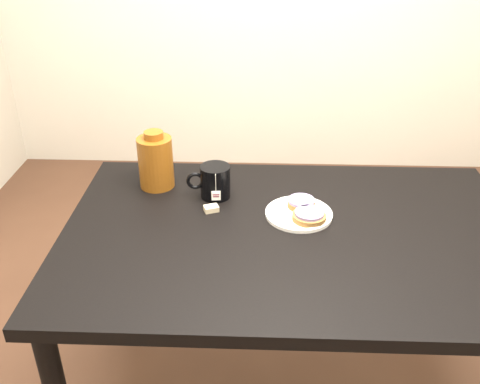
# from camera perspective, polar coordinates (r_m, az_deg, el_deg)

# --- Properties ---
(table) EXTENTS (1.40, 0.90, 0.75)m
(table) POSITION_cam_1_polar(r_m,az_deg,el_deg) (1.68, 5.51, -6.50)
(table) COLOR black
(table) RESTS_ON ground_plane
(plate) EXTENTS (0.21, 0.21, 0.02)m
(plate) POSITION_cam_1_polar(r_m,az_deg,el_deg) (1.70, 6.29, -2.26)
(plate) COLOR white
(plate) RESTS_ON table
(bagel_back) EXTENTS (0.10, 0.10, 0.03)m
(bagel_back) POSITION_cam_1_polar(r_m,az_deg,el_deg) (1.73, 6.56, -1.17)
(bagel_back) COLOR brown
(bagel_back) RESTS_ON plate
(bagel_front) EXTENTS (0.15, 0.15, 0.03)m
(bagel_front) POSITION_cam_1_polar(r_m,az_deg,el_deg) (1.66, 7.39, -2.53)
(bagel_front) COLOR brown
(bagel_front) RESTS_ON plate
(mug) EXTENTS (0.15, 0.11, 0.11)m
(mug) POSITION_cam_1_polar(r_m,az_deg,el_deg) (1.78, -2.73, 1.15)
(mug) COLOR black
(mug) RESTS_ON table
(teabag_pouch) EXTENTS (0.05, 0.05, 0.02)m
(teabag_pouch) POSITION_cam_1_polar(r_m,az_deg,el_deg) (1.72, -3.09, -1.77)
(teabag_pouch) COLOR #C6B793
(teabag_pouch) RESTS_ON table
(bagel_package) EXTENTS (0.15, 0.15, 0.20)m
(bagel_package) POSITION_cam_1_polar(r_m,az_deg,el_deg) (1.85, -8.98, 3.24)
(bagel_package) COLOR #592B0B
(bagel_package) RESTS_ON table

